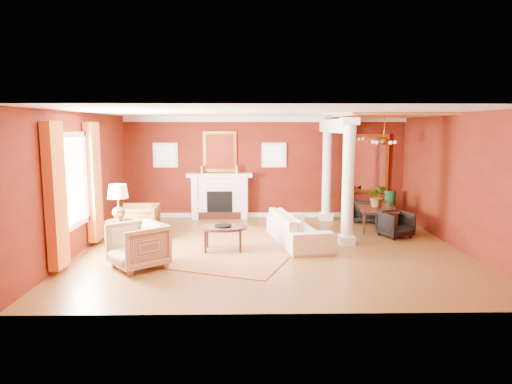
{
  "coord_description": "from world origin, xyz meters",
  "views": [
    {
      "loc": [
        -0.49,
        -9.58,
        2.6
      ],
      "look_at": [
        -0.32,
        0.54,
        1.15
      ],
      "focal_mm": 32.0,
      "sensor_mm": 36.0,
      "label": 1
    }
  ],
  "objects_px": {
    "armchair_leopard": "(138,220)",
    "dining_table": "(378,211)",
    "armchair_stripe": "(138,244)",
    "side_table": "(119,207)",
    "sofa": "(298,223)",
    "coffee_table": "(223,229)"
  },
  "relations": [
    {
      "from": "coffee_table",
      "to": "side_table",
      "type": "distance_m",
      "value": 2.21
    },
    {
      "from": "sofa",
      "to": "dining_table",
      "type": "distance_m",
      "value": 2.61
    },
    {
      "from": "armchair_leopard",
      "to": "dining_table",
      "type": "relative_size",
      "value": 0.55
    },
    {
      "from": "side_table",
      "to": "sofa",
      "type": "bearing_deg",
      "value": 9.95
    },
    {
      "from": "sofa",
      "to": "armchair_stripe",
      "type": "bearing_deg",
      "value": 108.95
    },
    {
      "from": "armchair_leopard",
      "to": "coffee_table",
      "type": "height_order",
      "value": "armchair_leopard"
    },
    {
      "from": "armchair_stripe",
      "to": "side_table",
      "type": "distance_m",
      "value": 1.38
    },
    {
      "from": "sofa",
      "to": "side_table",
      "type": "bearing_deg",
      "value": 89.42
    },
    {
      "from": "armchair_stripe",
      "to": "dining_table",
      "type": "bearing_deg",
      "value": 81.2
    },
    {
      "from": "armchair_stripe",
      "to": "dining_table",
      "type": "xyz_separation_m",
      "value": [
        5.37,
        3.18,
        -0.01
      ]
    },
    {
      "from": "armchair_stripe",
      "to": "armchair_leopard",
      "type": "bearing_deg",
      "value": 153.67
    },
    {
      "from": "sofa",
      "to": "armchair_leopard",
      "type": "relative_size",
      "value": 2.6
    },
    {
      "from": "armchair_leopard",
      "to": "side_table",
      "type": "bearing_deg",
      "value": -9.81
    },
    {
      "from": "armchair_leopard",
      "to": "side_table",
      "type": "distance_m",
      "value": 1.19
    },
    {
      "from": "armchair_stripe",
      "to": "side_table",
      "type": "height_order",
      "value": "side_table"
    },
    {
      "from": "armchair_leopard",
      "to": "coffee_table",
      "type": "bearing_deg",
      "value": 60.6
    },
    {
      "from": "sofa",
      "to": "dining_table",
      "type": "xyz_separation_m",
      "value": [
        2.21,
        1.4,
        -0.0
      ]
    },
    {
      "from": "dining_table",
      "to": "side_table",
      "type": "bearing_deg",
      "value": 118.09
    },
    {
      "from": "armchair_leopard",
      "to": "coffee_table",
      "type": "xyz_separation_m",
      "value": [
        2.03,
        -1.03,
        0.02
      ]
    },
    {
      "from": "armchair_stripe",
      "to": "coffee_table",
      "type": "xyz_separation_m",
      "value": [
        1.52,
        1.16,
        0.01
      ]
    },
    {
      "from": "coffee_table",
      "to": "dining_table",
      "type": "height_order",
      "value": "dining_table"
    },
    {
      "from": "dining_table",
      "to": "sofa",
      "type": "bearing_deg",
      "value": 131.44
    }
  ]
}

